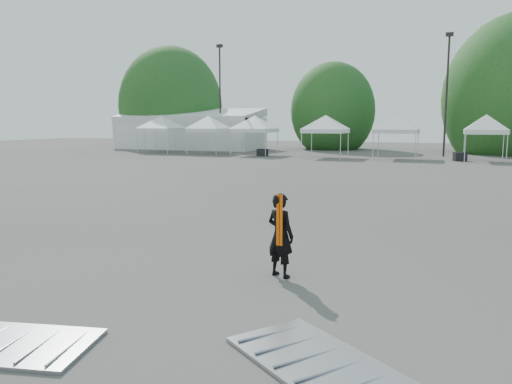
% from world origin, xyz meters
% --- Properties ---
extents(ground, '(120.00, 120.00, 0.00)m').
position_xyz_m(ground, '(0.00, 0.00, 0.00)').
color(ground, '#474442').
rests_on(ground, ground).
extents(marquee, '(15.00, 6.25, 4.23)m').
position_xyz_m(marquee, '(-22.00, 35.00, 1.97)').
color(marquee, white).
rests_on(marquee, ground).
extents(light_pole_west, '(0.60, 0.25, 10.30)m').
position_xyz_m(light_pole_west, '(-18.00, 34.00, 5.77)').
color(light_pole_west, black).
rests_on(light_pole_west, ground).
extents(light_pole_east, '(0.60, 0.25, 9.80)m').
position_xyz_m(light_pole_east, '(3.00, 32.00, 5.52)').
color(light_pole_east, black).
rests_on(light_pole_east, ground).
extents(tree_far_w, '(4.80, 4.80, 7.30)m').
position_xyz_m(tree_far_w, '(-26.00, 38.00, 4.54)').
color(tree_far_w, '#382314').
rests_on(tree_far_w, ground).
extents(tree_mid_w, '(4.16, 4.16, 6.33)m').
position_xyz_m(tree_mid_w, '(-8.00, 40.00, 3.93)').
color(tree_mid_w, '#382314').
rests_on(tree_mid_w, ground).
extents(tent_a, '(4.72, 4.72, 3.88)m').
position_xyz_m(tent_a, '(-21.43, 28.52, 3.06)').
color(tent_a, silver).
rests_on(tent_a, ground).
extents(tent_b, '(4.25, 4.25, 3.88)m').
position_xyz_m(tent_b, '(-16.42, 28.20, 3.06)').
color(tent_b, silver).
rests_on(tent_b, ground).
extents(tent_c, '(4.63, 4.63, 3.88)m').
position_xyz_m(tent_c, '(-12.04, 28.16, 3.06)').
color(tent_c, silver).
rests_on(tent_c, ground).
extents(tent_d, '(4.59, 4.59, 3.88)m').
position_xyz_m(tent_d, '(-5.76, 27.47, 3.06)').
color(tent_d, silver).
rests_on(tent_d, ground).
extents(tent_e, '(4.57, 4.57, 3.88)m').
position_xyz_m(tent_e, '(-0.40, 28.05, 3.06)').
color(tent_e, silver).
rests_on(tent_e, ground).
extents(tent_f, '(4.02, 4.02, 3.88)m').
position_xyz_m(tent_f, '(5.77, 27.79, 3.06)').
color(tent_f, silver).
rests_on(tent_f, ground).
extents(man, '(0.65, 0.55, 1.53)m').
position_xyz_m(man, '(0.67, -3.12, 0.77)').
color(man, black).
rests_on(man, ground).
extents(barrier_mid, '(2.61, 2.35, 0.08)m').
position_xyz_m(barrier_mid, '(2.19, -6.18, 0.04)').
color(barrier_mid, '#95979C').
rests_on(barrier_mid, ground).
extents(crate_west, '(0.90, 0.77, 0.60)m').
position_xyz_m(crate_west, '(-10.87, 26.93, 0.30)').
color(crate_west, black).
rests_on(crate_west, ground).
extents(crate_mid, '(0.99, 0.88, 0.65)m').
position_xyz_m(crate_mid, '(4.17, 27.21, 0.32)').
color(crate_mid, black).
rests_on(crate_mid, ground).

